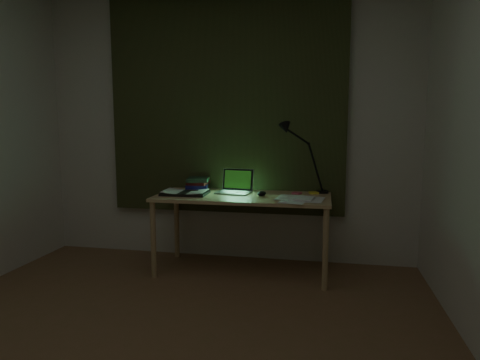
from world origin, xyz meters
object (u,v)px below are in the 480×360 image
(book_stack, at_px, (198,184))
(laptop, at_px, (233,182))
(open_textbook, at_px, (185,192))
(desk_lamp, at_px, (323,160))
(desk, at_px, (243,234))
(loose_papers, at_px, (299,198))

(book_stack, bearing_deg, laptop, -15.30)
(open_textbook, bearing_deg, desk_lamp, 12.78)
(desk, bearing_deg, loose_papers, -11.55)
(open_textbook, xyz_separation_m, book_stack, (0.04, 0.23, 0.04))
(open_textbook, bearing_deg, desk, 3.40)
(loose_papers, bearing_deg, book_stack, 163.41)
(laptop, bearing_deg, open_textbook, -153.36)
(desk, xyz_separation_m, book_stack, (-0.45, 0.18, 0.40))
(desk_lamp, bearing_deg, book_stack, 179.24)
(desk, relative_size, loose_papers, 4.39)
(laptop, height_order, book_stack, laptop)
(loose_papers, height_order, desk_lamp, desk_lamp)
(desk, distance_m, book_stack, 0.63)
(laptop, xyz_separation_m, book_stack, (-0.35, 0.10, -0.04))
(open_textbook, bearing_deg, book_stack, 77.34)
(book_stack, bearing_deg, desk, -21.63)
(laptop, relative_size, book_stack, 1.44)
(open_textbook, relative_size, loose_papers, 1.14)
(laptop, height_order, desk_lamp, desk_lamp)
(desk, distance_m, loose_papers, 0.60)
(desk, height_order, book_stack, book_stack)
(laptop, distance_m, book_stack, 0.37)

